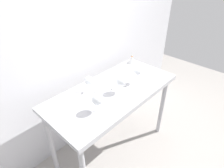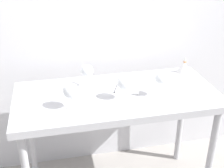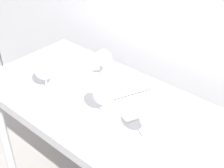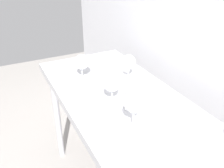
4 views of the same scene
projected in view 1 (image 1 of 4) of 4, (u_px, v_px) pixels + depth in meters
name	position (u px, v px, depth m)	size (l,w,h in m)	color
ground_plane	(113.00, 148.00, 2.40)	(6.00, 6.00, 0.00)	gray
back_wall	(79.00, 40.00, 1.97)	(3.80, 0.04, 2.60)	silver
steel_counter	(113.00, 98.00, 1.96)	(1.40, 0.65, 0.90)	#A8A8AD
wine_glass_far_left	(89.00, 81.00, 1.81)	(0.09, 0.09, 0.17)	white
wine_glass_near_center	(121.00, 82.00, 1.81)	(0.09, 0.09, 0.17)	white
wine_glass_near_right	(138.00, 72.00, 1.95)	(0.08, 0.08, 0.18)	white
wine_glass_near_left	(97.00, 100.00, 1.58)	(0.10, 0.10, 0.17)	white
open_notebook	(107.00, 84.00, 1.98)	(0.40, 0.34, 0.01)	white
tasting_sheet_upper	(127.00, 72.00, 2.21)	(0.18, 0.26, 0.00)	white
tasting_sheet_lower	(72.00, 99.00, 1.76)	(0.18, 0.22, 0.00)	white
decanter_funnel	(132.00, 60.00, 2.38)	(0.12, 0.12, 0.13)	silver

